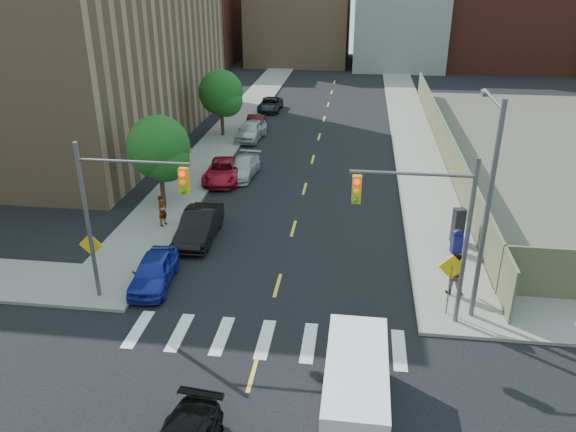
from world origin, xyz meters
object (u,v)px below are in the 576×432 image
(parked_car_red, at_px, (224,171))
(pedestrian_west, at_px, (163,211))
(pedestrian_east, at_px, (454,274))
(parked_car_blue, at_px, (154,271))
(parked_car_black, at_px, (199,226))
(parked_car_maroon, at_px, (256,125))
(mailbox, at_px, (457,242))
(parked_car_white, at_px, (251,130))
(cargo_van, at_px, (356,386))
(parked_car_silver, at_px, (243,167))
(parked_car_grey, at_px, (270,104))
(payphone, at_px, (458,225))

(parked_car_red, xyz_separation_m, pedestrian_west, (-1.57, -7.61, 0.33))
(parked_car_red, relative_size, pedestrian_west, 2.86)
(pedestrian_east, bearing_deg, parked_car_blue, 14.15)
(parked_car_black, xyz_separation_m, parked_car_red, (-0.78, 8.72, -0.10))
(parked_car_maroon, xyz_separation_m, mailbox, (13.84, -20.63, 0.05))
(parked_car_white, relative_size, pedestrian_east, 2.37)
(parked_car_black, distance_m, parked_car_red, 8.75)
(parked_car_white, bearing_deg, parked_car_red, -84.13)
(parked_car_black, xyz_separation_m, parked_car_white, (-0.78, 18.38, -0.00))
(parked_car_black, height_order, cargo_van, cargo_van)
(pedestrian_east, bearing_deg, parked_car_red, -33.20)
(parked_car_silver, xyz_separation_m, pedestrian_west, (-2.66, -8.53, 0.36))
(mailbox, bearing_deg, parked_car_silver, 129.50)
(pedestrian_west, height_order, pedestrian_east, pedestrian_east)
(pedestrian_west, bearing_deg, parked_car_maroon, 16.67)
(parked_car_blue, xyz_separation_m, parked_car_maroon, (0.00, 25.25, 0.01))
(parked_car_grey, height_order, mailbox, mailbox)
(parked_car_black, relative_size, mailbox, 3.83)
(parked_car_blue, relative_size, parked_car_silver, 0.91)
(parked_car_red, height_order, pedestrian_west, pedestrian_west)
(parked_car_grey, relative_size, mailbox, 3.66)
(parked_car_grey, height_order, payphone, payphone)
(parked_car_black, distance_m, pedestrian_west, 2.61)
(parked_car_red, height_order, parked_car_white, parked_car_white)
(parked_car_blue, height_order, parked_car_red, parked_car_blue)
(parked_car_blue, height_order, cargo_van, cargo_van)
(mailbox, height_order, payphone, payphone)
(parked_car_red, distance_m, parked_car_maroon, 11.79)
(parked_car_maroon, distance_m, mailbox, 24.84)
(parked_car_white, distance_m, mailbox, 23.10)
(parked_car_blue, bearing_deg, parked_car_silver, 80.92)
(pedestrian_west, bearing_deg, parked_car_white, 16.10)
(pedestrian_west, bearing_deg, mailbox, -73.28)
(parked_car_silver, bearing_deg, parked_car_white, 101.74)
(parked_car_grey, bearing_deg, parked_car_maroon, -89.91)
(parked_car_white, xyz_separation_m, mailbox, (13.84, -18.50, -0.03))
(parked_car_maroon, bearing_deg, mailbox, -60.06)
(parked_car_black, distance_m, cargo_van, 14.34)
(parked_car_black, relative_size, cargo_van, 0.96)
(parked_car_silver, bearing_deg, pedestrian_west, -102.67)
(parked_car_blue, xyz_separation_m, payphone, (14.03, 5.82, 0.39))
(pedestrian_west, bearing_deg, pedestrian_east, -87.88)
(parked_car_red, relative_size, parked_car_silver, 1.10)
(parked_car_grey, relative_size, pedestrian_west, 2.64)
(parked_car_red, relative_size, parked_car_maroon, 1.16)
(parked_car_silver, xyz_separation_m, parked_car_white, (-1.09, 8.73, 0.13))
(parked_car_red, xyz_separation_m, cargo_van, (9.09, -20.40, 0.51))
(parked_car_maroon, relative_size, cargo_van, 0.85)
(parked_car_silver, height_order, cargo_van, cargo_van)
(parked_car_silver, distance_m, pedestrian_west, 8.95)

